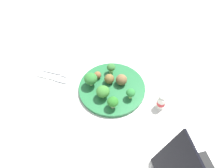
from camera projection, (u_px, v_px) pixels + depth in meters
ground_plane at (112, 89)px, 0.92m from camera, size 4.00×4.00×0.00m
plate at (112, 88)px, 0.91m from camera, size 0.28×0.28×0.02m
broccoli_floret_front_left at (113, 102)px, 0.82m from camera, size 0.04×0.04×0.05m
broccoli_floret_mid_left at (91, 80)px, 0.88m from camera, size 0.05×0.05×0.06m
broccoli_floret_center at (131, 93)px, 0.85m from camera, size 0.04×0.04×0.05m
broccoli_floret_mid_right at (111, 68)px, 0.93m from camera, size 0.04×0.04×0.05m
broccoli_floret_back_left at (103, 92)px, 0.85m from camera, size 0.05×0.05×0.06m
meatball_mid_right at (121, 80)px, 0.90m from camera, size 0.05×0.05×0.05m
meatball_mid_left at (98, 75)px, 0.92m from camera, size 0.03×0.03×0.03m
meatball_back_right at (109, 79)px, 0.90m from camera, size 0.04×0.04×0.04m
napkin at (54, 76)px, 0.96m from camera, size 0.18×0.13×0.01m
fork at (57, 73)px, 0.97m from camera, size 0.12×0.03×0.01m
knife at (54, 79)px, 0.94m from camera, size 0.15×0.04×0.01m
yogurt_bottle at (161, 102)px, 0.84m from camera, size 0.03×0.03×0.07m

